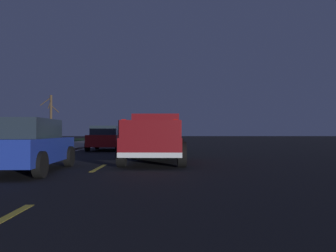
# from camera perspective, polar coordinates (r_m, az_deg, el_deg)

# --- Properties ---
(ground) EXTENTS (144.00, 144.00, 0.00)m
(ground) POSITION_cam_1_polar(r_m,az_deg,el_deg) (27.16, -4.94, -3.41)
(ground) COLOR black
(sidewalk_shoulder) EXTENTS (108.00, 4.00, 0.12)m
(sidewalk_shoulder) POSITION_cam_1_polar(r_m,az_deg,el_deg) (28.19, -16.58, -3.16)
(sidewalk_shoulder) COLOR gray
(sidewalk_shoulder) RESTS_ON ground
(lane_markings) EXTENTS (108.00, 3.54, 0.01)m
(lane_markings) POSITION_cam_1_polar(r_m,az_deg,el_deg) (29.57, -9.55, -3.19)
(lane_markings) COLOR yellow
(lane_markings) RESTS_ON ground
(pickup_truck) EXTENTS (5.48, 2.39, 1.87)m
(pickup_truck) POSITION_cam_1_polar(r_m,az_deg,el_deg) (13.86, -2.02, -2.00)
(pickup_truck) COLOR maroon
(pickup_truck) RESTS_ON ground
(sedan_red) EXTENTS (4.40, 2.02, 1.54)m
(sedan_red) POSITION_cam_1_polar(r_m,az_deg,el_deg) (22.83, -9.84, -1.89)
(sedan_red) COLOR maroon
(sedan_red) RESTS_ON ground
(sedan_blue) EXTENTS (4.45, 2.11, 1.54)m
(sedan_blue) POSITION_cam_1_polar(r_m,az_deg,el_deg) (11.13, -22.01, -2.83)
(sedan_blue) COLOR navy
(sedan_blue) RESTS_ON ground
(sedan_green) EXTENTS (4.44, 2.09, 1.54)m
(sedan_green) POSITION_cam_1_polar(r_m,az_deg,el_deg) (20.36, -1.65, -2.02)
(sedan_green) COLOR #14592D
(sedan_green) RESTS_ON ground
(sedan_white) EXTENTS (4.43, 2.07, 1.54)m
(sedan_white) POSITION_cam_1_polar(r_m,az_deg,el_deg) (34.10, -6.67, -1.59)
(sedan_white) COLOR silver
(sedan_white) RESTS_ON ground
(bare_tree_far) EXTENTS (1.57, 2.06, 5.25)m
(bare_tree_far) POSITION_cam_1_polar(r_m,az_deg,el_deg) (41.34, -18.32, 1.32)
(bare_tree_far) COLOR #423323
(bare_tree_far) RESTS_ON ground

